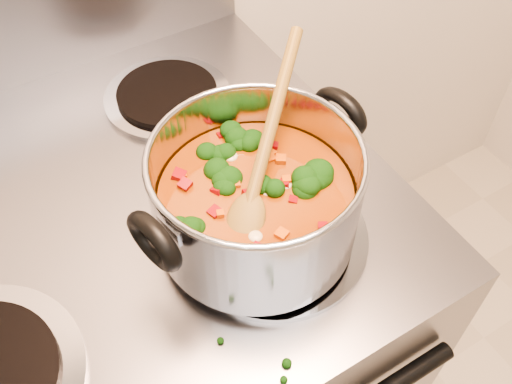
{
  "coord_description": "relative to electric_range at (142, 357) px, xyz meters",
  "views": [
    {
      "loc": [
        0.01,
        0.65,
        1.52
      ],
      "look_at": [
        0.22,
        1.02,
        1.01
      ],
      "focal_mm": 40.0,
      "sensor_mm": 36.0,
      "label": 1
    }
  ],
  "objects": [
    {
      "name": "cooktop_crumbs",
      "position": [
        0.25,
        -0.29,
        0.46
      ],
      "size": [
        0.2,
        0.16,
        0.01
      ],
      "color": "black",
      "rests_on": "electric_range"
    },
    {
      "name": "electric_range",
      "position": [
        0.0,
        0.0,
        0.0
      ],
      "size": [
        0.8,
        0.72,
        1.08
      ],
      "color": "gray",
      "rests_on": "ground"
    },
    {
      "name": "stockpot",
      "position": [
        0.17,
        -0.15,
        0.53
      ],
      "size": [
        0.31,
        0.25,
        0.15
      ],
      "rotation": [
        0.0,
        0.0,
        0.21
      ],
      "color": "#ACACB4",
      "rests_on": "electric_range"
    },
    {
      "name": "wooden_spoon",
      "position": [
        0.18,
        -0.14,
        0.57
      ],
      "size": [
        0.22,
        0.21,
        0.12
      ],
      "rotation": [
        0.0,
        0.0,
        0.76
      ],
      "color": "brown",
      "rests_on": "stockpot"
    }
  ]
}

